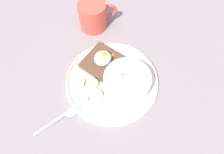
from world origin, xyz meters
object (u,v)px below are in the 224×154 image
at_px(toast_slice, 103,62).
at_px(banana_slice_right, 96,95).
at_px(oatmeal_bowl, 127,82).
at_px(banana_slice_front, 87,91).
at_px(banana_slice_left, 92,84).
at_px(banana_slice_back, 79,83).
at_px(banana_slice_inner, 82,99).
at_px(poached_egg, 103,58).
at_px(spoon, 61,117).
at_px(coffee_mug, 93,15).

relative_size(toast_slice, banana_slice_right, 2.66).
xyz_separation_m(oatmeal_bowl, banana_slice_front, (-0.09, 0.06, -0.03)).
bearing_deg(banana_slice_left, banana_slice_right, -112.20).
relative_size(oatmeal_bowl, banana_slice_back, 2.93).
relative_size(oatmeal_bowl, banana_slice_left, 2.78).
bearing_deg(banana_slice_right, toast_slice, 40.50).
bearing_deg(banana_slice_inner, poached_egg, 24.69).
xyz_separation_m(oatmeal_bowl, poached_egg, (0.00, 0.10, -0.00)).
bearing_deg(banana_slice_inner, spoon, 179.76).
bearing_deg(oatmeal_bowl, banana_slice_front, 146.81).
bearing_deg(spoon, banana_slice_front, 6.54).
relative_size(oatmeal_bowl, banana_slice_right, 2.62).
height_order(banana_slice_right, banana_slice_inner, same).
relative_size(toast_slice, banana_slice_back, 2.97).
bearing_deg(banana_slice_right, banana_slice_inner, 154.67).
height_order(banana_slice_front, banana_slice_back, banana_slice_back).
distance_m(banana_slice_back, coffee_mug, 0.22).
height_order(oatmeal_bowl, banana_slice_back, oatmeal_bowl).
bearing_deg(poached_egg, banana_slice_left, -152.61).
bearing_deg(banana_slice_front, spoon, -173.46).
distance_m(banana_slice_right, spoon, 0.10).
height_order(poached_egg, banana_slice_inner, poached_egg).
relative_size(oatmeal_bowl, coffee_mug, 1.05).
relative_size(banana_slice_left, banana_slice_back, 1.05).
relative_size(poached_egg, banana_slice_back, 1.54).
height_order(banana_slice_right, coffee_mug, coffee_mug).
bearing_deg(banana_slice_inner, banana_slice_back, 64.74).
bearing_deg(coffee_mug, banana_slice_inner, -134.52).
xyz_separation_m(banana_slice_front, spoon, (-0.09, -0.01, -0.01)).
bearing_deg(toast_slice, poached_egg, -2.14).
relative_size(oatmeal_bowl, toast_slice, 0.99).
height_order(toast_slice, banana_slice_left, same).
bearing_deg(banana_slice_front, banana_slice_back, 92.95).
distance_m(banana_slice_front, coffee_mug, 0.25).
height_order(toast_slice, poached_egg, poached_egg).
xyz_separation_m(oatmeal_bowl, banana_slice_inner, (-0.11, 0.05, -0.02)).
height_order(banana_slice_front, banana_slice_right, banana_slice_right).
height_order(banana_slice_front, spoon, banana_slice_front).
bearing_deg(banana_slice_back, toast_slice, 4.81).
height_order(banana_slice_inner, coffee_mug, coffee_mug).
bearing_deg(banana_slice_inner, toast_slice, 24.86).
bearing_deg(banana_slice_front, banana_slice_right, -68.47).
xyz_separation_m(banana_slice_front, coffee_mug, (0.16, 0.18, 0.03)).
relative_size(banana_slice_inner, coffee_mug, 0.29).
bearing_deg(banana_slice_right, oatmeal_bowl, -22.22).
relative_size(oatmeal_bowl, banana_slice_front, 3.09).
xyz_separation_m(banana_slice_back, coffee_mug, (0.17, 0.15, 0.03)).
bearing_deg(banana_slice_back, banana_slice_front, -87.05).
distance_m(banana_slice_inner, coffee_mug, 0.27).
xyz_separation_m(toast_slice, banana_slice_inner, (-0.11, -0.05, -0.00)).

